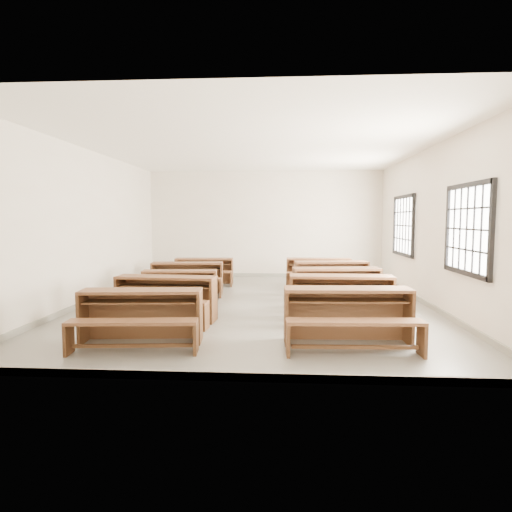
# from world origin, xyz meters

# --- Properties ---
(room) EXTENTS (8.50, 8.50, 3.20)m
(room) POSITION_xyz_m (0.09, 0.00, 2.14)
(room) COLOR slate
(room) RESTS_ON ground
(desk_set_0) EXTENTS (1.77, 1.03, 0.76)m
(desk_set_0) POSITION_xyz_m (-1.45, -2.91, 0.44)
(desk_set_0) COLOR brown
(desk_set_0) RESTS_ON ground
(desk_set_1) EXTENTS (1.78, 1.02, 0.78)m
(desk_set_1) POSITION_xyz_m (-1.47, -1.58, 0.45)
(desk_set_1) COLOR brown
(desk_set_1) RESTS_ON ground
(desk_set_2) EXTENTS (1.61, 0.94, 0.69)m
(desk_set_2) POSITION_xyz_m (-1.60, -0.03, 0.40)
(desk_set_2) COLOR brown
(desk_set_2) RESTS_ON ground
(desk_set_3) EXTENTS (1.72, 1.00, 0.74)m
(desk_set_3) POSITION_xyz_m (-1.69, 1.08, 0.43)
(desk_set_3) COLOR brown
(desk_set_3) RESTS_ON ground
(desk_set_4) EXTENTS (1.60, 0.91, 0.70)m
(desk_set_4) POSITION_xyz_m (-1.57, 2.61, 0.41)
(desk_set_4) COLOR brown
(desk_set_4) RESTS_ON ground
(desk_set_5) EXTENTS (1.80, 0.99, 0.80)m
(desk_set_5) POSITION_xyz_m (1.46, -2.78, 0.46)
(desk_set_5) COLOR brown
(desk_set_5) RESTS_ON ground
(desk_set_6) EXTENTS (1.77, 0.94, 0.79)m
(desk_set_6) POSITION_xyz_m (1.56, -1.41, 0.46)
(desk_set_6) COLOR brown
(desk_set_6) RESTS_ON ground
(desk_set_7) EXTENTS (1.82, 1.08, 0.78)m
(desk_set_7) POSITION_xyz_m (1.64, -0.17, 0.46)
(desk_set_7) COLOR brown
(desk_set_7) RESTS_ON ground
(desk_set_8) EXTENTS (1.79, 1.06, 0.77)m
(desk_set_8) POSITION_xyz_m (1.70, 1.28, 0.45)
(desk_set_8) COLOR brown
(desk_set_8) RESTS_ON ground
(desk_set_9) EXTENTS (1.67, 0.90, 0.74)m
(desk_set_9) POSITION_xyz_m (1.47, 2.31, 0.43)
(desk_set_9) COLOR brown
(desk_set_9) RESTS_ON ground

